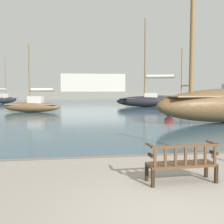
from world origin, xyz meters
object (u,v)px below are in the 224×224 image
(sailboat_outer_starboard, at_px, (32,106))
(sailboat_far_port, at_px, (147,100))
(sailboat_nearest_port, at_px, (182,99))
(sailboat_far_starboard, at_px, (6,99))
(channel_buoy, at_px, (169,112))
(park_bench, at_px, (182,163))

(sailboat_outer_starboard, xyz_separation_m, sailboat_far_port, (12.95, 6.57, 0.25))
(sailboat_nearest_port, relative_size, sailboat_outer_starboard, 1.30)
(sailboat_far_starboard, height_order, channel_buoy, sailboat_far_starboard)
(park_bench, xyz_separation_m, sailboat_far_port, (6.90, 27.60, 0.48))
(park_bench, bearing_deg, sailboat_nearest_port, 67.38)
(sailboat_far_port, distance_m, channel_buoy, 12.76)
(sailboat_outer_starboard, bearing_deg, park_bench, -73.95)
(park_bench, bearing_deg, sailboat_far_starboard, 107.41)
(channel_buoy, bearing_deg, sailboat_far_starboard, 125.52)
(sailboat_outer_starboard, distance_m, sailboat_far_port, 14.52)
(sailboat_far_port, bearing_deg, park_bench, -104.04)
(sailboat_far_starboard, relative_size, sailboat_far_port, 0.66)
(park_bench, xyz_separation_m, sailboat_outer_starboard, (-6.05, 21.03, 0.23))
(sailboat_nearest_port, relative_size, channel_buoy, 5.66)
(park_bench, height_order, channel_buoy, channel_buoy)
(park_bench, height_order, sailboat_nearest_port, sailboat_nearest_port)
(channel_buoy, bearing_deg, park_bench, -109.04)
(sailboat_far_starboard, distance_m, sailboat_nearest_port, 27.13)
(sailboat_far_starboard, xyz_separation_m, sailboat_outer_starboard, (6.37, -18.58, -0.00))
(sailboat_far_port, xyz_separation_m, channel_buoy, (-1.73, -12.63, -0.49))
(sailboat_far_port, height_order, channel_buoy, sailboat_far_port)
(sailboat_nearest_port, bearing_deg, sailboat_far_starboard, 167.67)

